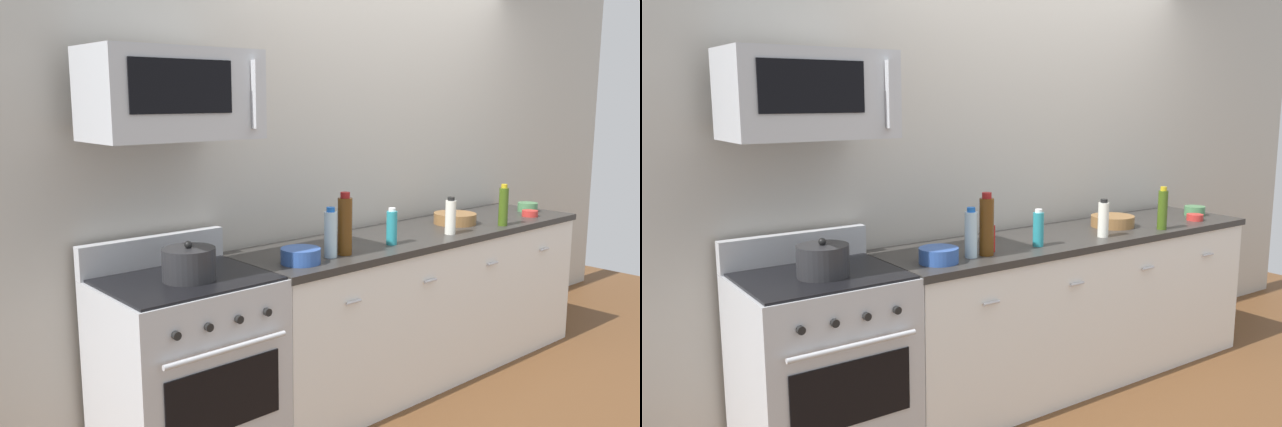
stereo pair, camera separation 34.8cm
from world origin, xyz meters
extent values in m
plane|color=brown|center=(0.00, 0.00, 0.00)|extent=(6.81, 6.81, 0.00)
cube|color=#B7B2A8|center=(0.00, 0.41, 1.35)|extent=(5.68, 0.10, 2.70)
cube|color=white|center=(0.00, 0.00, 0.44)|extent=(2.56, 0.62, 0.88)
cube|color=#2D2B28|center=(0.00, 0.00, 0.90)|extent=(2.59, 0.65, 0.04)
cube|color=black|center=(0.00, -0.28, 0.05)|extent=(2.56, 0.02, 0.10)
cylinder|color=silver|center=(-0.89, -0.32, 0.72)|extent=(0.10, 0.02, 0.02)
cylinder|color=silver|center=(-0.30, -0.32, 0.72)|extent=(0.10, 0.02, 0.02)
cylinder|color=silver|center=(0.30, -0.32, 0.72)|extent=(0.10, 0.02, 0.02)
cylinder|color=silver|center=(0.89, -0.32, 0.72)|extent=(0.10, 0.02, 0.02)
cube|color=#B7BABF|center=(-1.67, 0.00, 0.46)|extent=(0.76, 0.64, 0.91)
cube|color=black|center=(-1.67, -0.32, 0.45)|extent=(0.58, 0.01, 0.30)
cylinder|color=#B7BABF|center=(-1.67, -0.35, 0.68)|extent=(0.61, 0.02, 0.02)
cube|color=#B7BABF|center=(-1.67, 0.29, 0.99)|extent=(0.76, 0.06, 0.16)
cube|color=black|center=(-1.67, 0.00, 0.92)|extent=(0.73, 0.61, 0.01)
cylinder|color=black|center=(-1.90, -0.33, 0.79)|extent=(0.04, 0.02, 0.04)
cylinder|color=black|center=(-1.74, -0.33, 0.79)|extent=(0.04, 0.02, 0.04)
cylinder|color=black|center=(-1.59, -0.33, 0.79)|extent=(0.04, 0.02, 0.04)
cylinder|color=black|center=(-1.44, -0.33, 0.79)|extent=(0.04, 0.02, 0.04)
cube|color=#B7BABF|center=(-1.67, 0.05, 1.75)|extent=(0.74, 0.40, 0.40)
cube|color=black|center=(-1.73, -0.15, 1.78)|extent=(0.48, 0.01, 0.22)
cube|color=#B7BABF|center=(-1.37, -0.17, 1.75)|extent=(0.02, 0.04, 0.30)
cylinder|color=#B21914|center=(-0.73, -0.10, 0.99)|extent=(0.05, 0.05, 0.14)
cylinder|color=#19721E|center=(-0.73, -0.10, 1.07)|extent=(0.03, 0.03, 0.01)
cylinder|color=silver|center=(-0.89, -0.14, 1.04)|extent=(0.07, 0.07, 0.24)
cylinder|color=blue|center=(-0.89, -0.14, 1.17)|extent=(0.04, 0.04, 0.02)
cylinder|color=#385114|center=(0.52, -0.23, 1.04)|extent=(0.06, 0.06, 0.24)
cylinder|color=#B29919|center=(0.52, -0.23, 1.18)|extent=(0.04, 0.04, 0.02)
cylinder|color=teal|center=(-0.43, -0.14, 1.01)|extent=(0.06, 0.06, 0.19)
cylinder|color=white|center=(-0.43, -0.14, 1.12)|extent=(0.04, 0.04, 0.02)
cylinder|color=#59330F|center=(-0.80, -0.15, 1.07)|extent=(0.08, 0.08, 0.30)
cylinder|color=maroon|center=(-0.80, -0.15, 1.24)|extent=(0.05, 0.05, 0.03)
cylinder|color=silver|center=(0.05, -0.18, 1.02)|extent=(0.06, 0.06, 0.21)
cylinder|color=black|center=(0.05, -0.18, 1.14)|extent=(0.04, 0.04, 0.02)
cylinder|color=brown|center=(0.34, 0.01, 0.96)|extent=(0.28, 0.28, 0.07)
torus|color=brown|center=(0.34, 0.01, 0.98)|extent=(0.28, 0.28, 0.01)
cylinder|color=brown|center=(0.34, 0.01, 0.93)|extent=(0.15, 0.15, 0.01)
cylinder|color=#2D519E|center=(-1.09, -0.14, 0.96)|extent=(0.20, 0.20, 0.08)
torus|color=#2D519E|center=(-1.09, -0.14, 0.99)|extent=(0.20, 0.20, 0.01)
cylinder|color=#2D519E|center=(-1.09, -0.14, 0.93)|extent=(0.11, 0.11, 0.01)
cylinder|color=#B72D28|center=(0.96, -0.16, 0.94)|extent=(0.11, 0.11, 0.04)
torus|color=#B72D28|center=(0.96, -0.16, 0.96)|extent=(0.11, 0.11, 0.01)
cylinder|color=#B72D28|center=(0.96, -0.16, 0.92)|extent=(0.06, 0.06, 0.01)
cylinder|color=#477A4C|center=(1.12, -0.04, 0.95)|extent=(0.14, 0.14, 0.06)
torus|color=#477A4C|center=(1.12, -0.04, 0.98)|extent=(0.14, 0.14, 0.01)
cylinder|color=#477A4C|center=(1.12, -0.04, 0.92)|extent=(0.08, 0.08, 0.01)
cylinder|color=#262628|center=(-1.67, -0.05, 1.00)|extent=(0.24, 0.24, 0.15)
sphere|color=black|center=(-1.67, -0.05, 1.08)|extent=(0.04, 0.04, 0.04)
camera|label=1|loc=(-3.14, -2.64, 1.74)|focal=37.40mm
camera|label=2|loc=(-2.86, -2.86, 1.74)|focal=37.40mm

